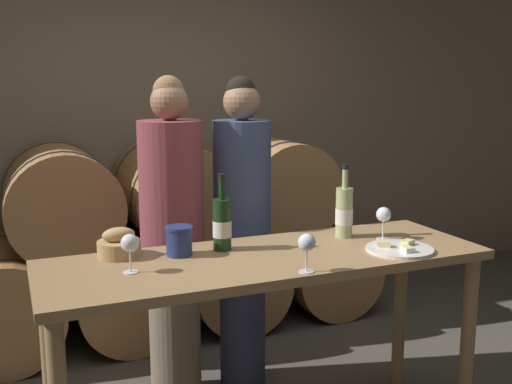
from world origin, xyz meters
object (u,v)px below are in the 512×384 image
(wine_glass_far_left, at_px, (130,244))
(cheese_plate, at_px, (400,249))
(tasting_table, at_px, (267,283))
(wine_bottle_red, at_px, (222,224))
(wine_bottle_white, at_px, (344,212))
(bread_basket, at_px, (119,245))
(wine_glass_center, at_px, (384,216))
(blue_crock, at_px, (179,240))
(person_left, at_px, (173,239))
(wine_glass_left, at_px, (307,244))
(person_right, at_px, (242,230))

(wine_glass_far_left, bearing_deg, cheese_plate, -7.51)
(tasting_table, bearing_deg, wine_bottle_red, 133.89)
(tasting_table, xyz_separation_m, cheese_plate, (0.55, -0.16, 0.13))
(wine_bottle_white, distance_m, bread_basket, 1.04)
(wine_bottle_red, distance_m, wine_glass_far_left, 0.46)
(wine_glass_center, bearing_deg, blue_crock, 173.19)
(person_left, bearing_deg, wine_bottle_white, -34.35)
(wine_bottle_white, bearing_deg, wine_bottle_red, 178.57)
(wine_bottle_white, relative_size, wine_glass_left, 2.26)
(wine_bottle_red, distance_m, blue_crock, 0.20)
(cheese_plate, height_order, wine_glass_center, wine_glass_center)
(tasting_table, bearing_deg, wine_glass_left, -80.43)
(person_right, xyz_separation_m, cheese_plate, (0.43, -0.78, 0.06))
(blue_crock, bearing_deg, wine_bottle_white, -0.28)
(blue_crock, bearing_deg, wine_glass_left, -46.51)
(wine_glass_center, bearing_deg, person_right, 128.71)
(wine_bottle_red, xyz_separation_m, wine_glass_center, (0.75, -0.12, -0.00))
(tasting_table, xyz_separation_m, person_right, (0.13, 0.62, 0.08))
(person_left, height_order, wine_bottle_red, person_left)
(tasting_table, relative_size, bread_basket, 10.42)
(tasting_table, relative_size, person_left, 1.14)
(wine_bottle_white, distance_m, wine_glass_center, 0.18)
(person_left, relative_size, wine_bottle_red, 4.94)
(person_right, bearing_deg, bread_basket, -150.86)
(blue_crock, relative_size, wine_glass_left, 0.82)
(wine_glass_far_left, xyz_separation_m, wine_glass_left, (0.62, -0.25, 0.00))
(bread_basket, bearing_deg, wine_bottle_red, -9.08)
(person_left, xyz_separation_m, wine_bottle_white, (0.70, -0.48, 0.18))
(person_right, xyz_separation_m, wine_glass_center, (0.47, -0.59, 0.16))
(wine_glass_left, bearing_deg, wine_glass_center, 28.20)
(bread_basket, bearing_deg, blue_crock, -18.73)
(tasting_table, relative_size, wine_bottle_white, 5.46)
(tasting_table, xyz_separation_m, wine_glass_left, (0.05, -0.27, 0.24))
(wine_glass_center, bearing_deg, wine_glass_left, -151.80)
(wine_bottle_white, relative_size, cheese_plate, 1.19)
(person_left, distance_m, wine_bottle_red, 0.50)
(person_right, bearing_deg, person_left, -179.99)
(wine_glass_center, bearing_deg, wine_glass_far_left, -177.94)
(tasting_table, relative_size, wine_bottle_red, 5.63)
(tasting_table, height_order, person_left, person_left)
(wine_bottle_white, distance_m, blue_crock, 0.80)
(person_right, bearing_deg, tasting_table, -101.71)
(wine_bottle_red, height_order, bread_basket, wine_bottle_red)
(blue_crock, distance_m, cheese_plate, 0.95)
(wine_bottle_white, xyz_separation_m, bread_basket, (-1.03, 0.08, -0.07))
(wine_bottle_red, bearing_deg, bread_basket, 170.92)
(person_left, bearing_deg, blue_crock, -101.49)
(bread_basket, distance_m, cheese_plate, 1.20)
(person_left, xyz_separation_m, cheese_plate, (0.80, -0.78, 0.07))
(wine_bottle_red, relative_size, blue_crock, 2.68)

